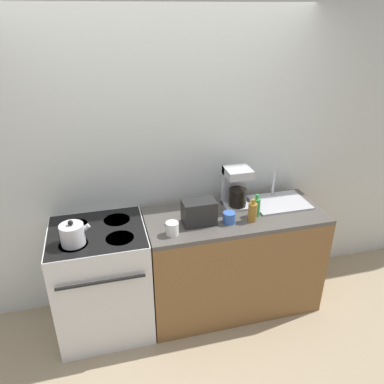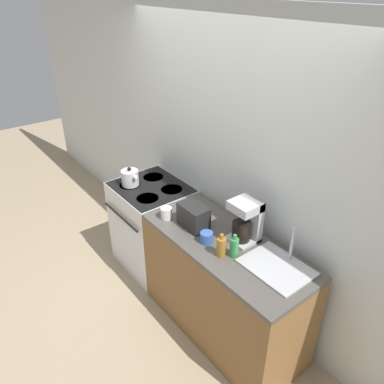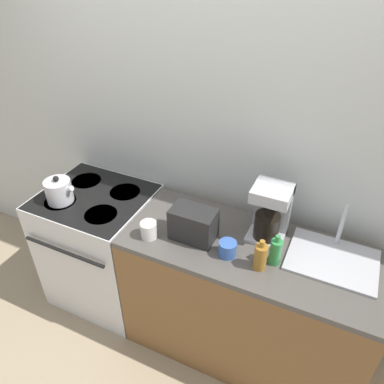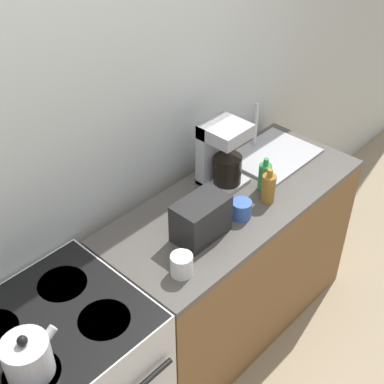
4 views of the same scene
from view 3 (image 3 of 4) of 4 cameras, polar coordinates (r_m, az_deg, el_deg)
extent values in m
plane|color=tan|center=(2.86, -6.03, -22.88)|extent=(12.00, 12.00, 0.00)
cube|color=silver|center=(2.41, 0.61, 7.65)|extent=(8.00, 0.05, 2.60)
cube|color=silver|center=(2.90, -13.46, -8.18)|extent=(0.73, 0.65, 0.94)
cube|color=black|center=(2.62, -14.80, -0.81)|extent=(0.72, 0.64, 0.02)
cylinder|color=black|center=(2.63, -19.43, -1.41)|extent=(0.21, 0.21, 0.01)
cylinder|color=black|center=(2.44, -13.72, -3.42)|extent=(0.21, 0.21, 0.01)
cylinder|color=black|center=(2.79, -15.78, 1.60)|extent=(0.21, 0.21, 0.01)
cylinder|color=black|center=(2.61, -10.17, -0.06)|extent=(0.21, 0.21, 0.01)
cylinder|color=black|center=(2.55, -18.96, -8.60)|extent=(0.62, 0.02, 0.02)
cube|color=brown|center=(2.53, 7.86, -16.36)|extent=(1.48, 0.61, 0.90)
cube|color=#514C47|center=(2.18, 8.85, -8.63)|extent=(1.48, 0.61, 0.04)
cylinder|color=silver|center=(2.59, -19.63, 0.13)|extent=(0.17, 0.17, 0.15)
sphere|color=black|center=(2.54, -20.05, 1.91)|extent=(0.04, 0.04, 0.04)
cylinder|color=silver|center=(2.52, -18.41, 0.26)|extent=(0.10, 0.03, 0.08)
cube|color=black|center=(2.14, 0.21, -4.90)|extent=(0.26, 0.16, 0.20)
cube|color=black|center=(2.10, -0.90, -2.60)|extent=(0.03, 0.11, 0.01)
cube|color=black|center=(2.07, 1.35, -3.25)|extent=(0.03, 0.11, 0.01)
cube|color=#B7B7BC|center=(2.25, 11.23, -6.37)|extent=(0.21, 0.21, 0.02)
cube|color=#B7B7BC|center=(2.20, 12.23, -2.03)|extent=(0.21, 0.06, 0.35)
cube|color=#B7B7BC|center=(2.07, 12.17, -0.09)|extent=(0.21, 0.21, 0.07)
cylinder|color=black|center=(2.17, 11.30, -5.08)|extent=(0.14, 0.14, 0.15)
cube|color=#B7B7BC|center=(2.20, 20.60, -9.65)|extent=(0.47, 0.36, 0.01)
cylinder|color=silver|center=(2.22, 21.80, -4.83)|extent=(0.02, 0.02, 0.28)
cylinder|color=#338C47|center=(2.05, 12.60, -8.92)|extent=(0.06, 0.06, 0.15)
cylinder|color=#338C47|center=(1.99, 12.94, -6.96)|extent=(0.03, 0.03, 0.04)
cylinder|color=#9E6B23|center=(2.01, 10.36, -9.73)|extent=(0.07, 0.07, 0.15)
cylinder|color=#9E6B23|center=(1.95, 10.65, -7.77)|extent=(0.03, 0.03, 0.04)
cylinder|color=#3860B2|center=(2.08, 5.43, -8.59)|extent=(0.10, 0.10, 0.09)
cylinder|color=white|center=(2.19, -6.61, -5.75)|extent=(0.10, 0.10, 0.10)
camera|label=1|loc=(1.68, -98.28, -4.16)|focal=35.00mm
camera|label=2|loc=(1.34, 120.85, -4.99)|focal=35.00mm
camera|label=4|loc=(2.09, -65.54, 22.19)|focal=50.00mm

